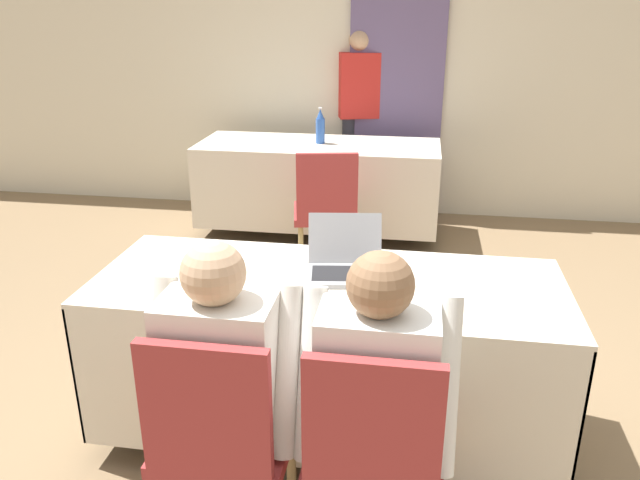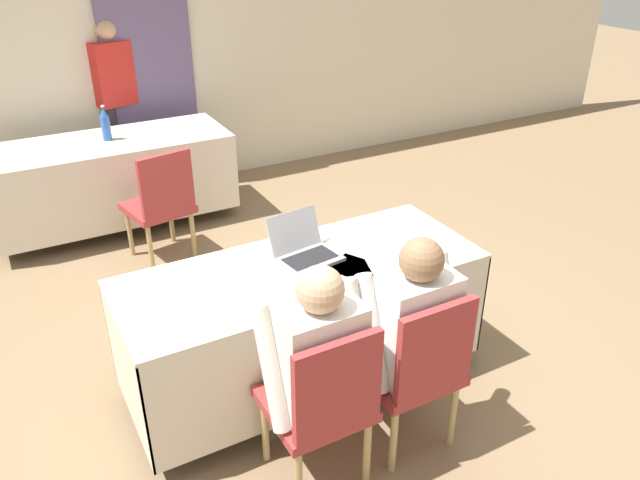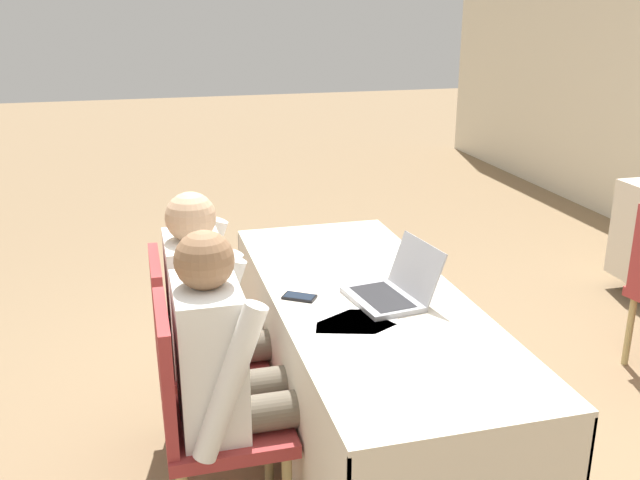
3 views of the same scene
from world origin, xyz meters
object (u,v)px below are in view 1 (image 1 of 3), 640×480
(chair_near_left, at_px, (221,434))
(person_red_shirt, at_px, (358,110))
(cell_phone, at_px, (304,308))
(chair_near_right, at_px, (373,450))
(chair_far_spare, at_px, (326,207))
(water_bottle, at_px, (320,127))
(person_checkered_shirt, at_px, (228,375))
(person_white_shirt, at_px, (378,389))
(laptop, at_px, (345,264))

(chair_near_left, xyz_separation_m, person_red_shirt, (0.04, 3.89, 0.42))
(chair_near_left, bearing_deg, cell_phone, -116.01)
(cell_phone, bearing_deg, chair_near_left, -82.38)
(chair_near_right, xyz_separation_m, person_red_shirt, (-0.46, 3.89, 0.42))
(chair_far_spare, distance_m, person_red_shirt, 1.53)
(chair_far_spare, bearing_deg, chair_near_left, 79.40)
(chair_far_spare, xyz_separation_m, person_red_shirt, (0.06, 1.47, 0.42))
(chair_near_left, distance_m, chair_far_spare, 2.42)
(chair_near_left, bearing_deg, chair_far_spare, -89.46)
(chair_near_right, bearing_deg, person_red_shirt, -83.23)
(water_bottle, relative_size, person_checkered_shirt, 0.24)
(person_white_shirt, bearing_deg, chair_far_spare, -77.33)
(water_bottle, bearing_deg, person_white_shirt, -77.53)
(chair_far_spare, relative_size, person_red_shirt, 0.56)
(person_white_shirt, bearing_deg, person_red_shirt, -83.05)
(chair_near_left, distance_m, chair_near_right, 0.50)
(chair_far_spare, height_order, person_red_shirt, person_red_shirt)
(chair_near_left, height_order, chair_near_right, same)
(person_white_shirt, distance_m, person_red_shirt, 3.83)
(laptop, xyz_separation_m, person_red_shirt, (-0.27, 3.13, 0.12))
(chair_near_right, height_order, person_white_shirt, person_white_shirt)
(water_bottle, bearing_deg, person_checkered_shirt, -86.44)
(chair_near_right, xyz_separation_m, chair_far_spare, (-0.52, 2.42, 0.00))
(chair_far_spare, distance_m, person_checkered_shirt, 2.32)
(water_bottle, xyz_separation_m, person_red_shirt, (0.23, 0.66, 0.03))
(chair_near_left, height_order, person_red_shirt, person_red_shirt)
(chair_near_right, height_order, person_checkered_shirt, person_checkered_shirt)
(chair_near_right, bearing_deg, person_white_shirt, -90.00)
(laptop, height_order, person_checkered_shirt, person_checkered_shirt)
(chair_near_left, bearing_deg, person_red_shirt, -90.54)
(cell_phone, bearing_deg, person_checkered_shirt, -89.37)
(water_bottle, height_order, chair_near_right, water_bottle)
(laptop, bearing_deg, person_white_shirt, -82.10)
(cell_phone, bearing_deg, person_white_shirt, -12.63)
(cell_phone, distance_m, chair_near_right, 0.57)
(laptop, xyz_separation_m, chair_far_spare, (-0.33, 1.66, -0.30))
(person_checkered_shirt, relative_size, person_white_shirt, 1.00)
(chair_near_left, relative_size, person_red_shirt, 0.56)
(chair_near_right, bearing_deg, water_bottle, -77.91)
(water_bottle, bearing_deg, chair_near_left, -86.56)
(cell_phone, distance_m, water_bottle, 2.85)
(cell_phone, distance_m, chair_far_spare, 2.04)
(chair_far_spare, xyz_separation_m, person_white_shirt, (0.52, -2.32, 0.16))
(laptop, bearing_deg, chair_near_left, -120.37)
(water_bottle, bearing_deg, laptop, -78.48)
(person_checkered_shirt, relative_size, person_red_shirt, 0.73)
(cell_phone, relative_size, chair_near_left, 0.16)
(chair_near_left, height_order, person_checkered_shirt, person_checkered_shirt)
(person_red_shirt, bearing_deg, cell_phone, -102.79)
(chair_near_left, height_order, chair_far_spare, same)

